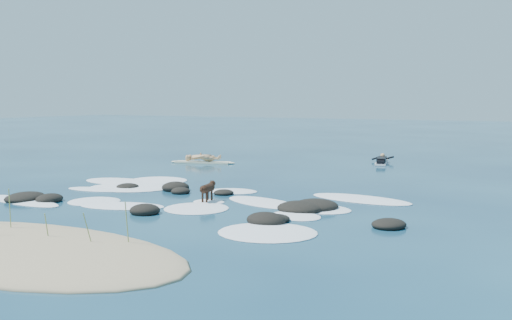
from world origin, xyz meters
The scene contains 8 objects.
ground centered at (0.00, 0.00, 0.00)m, with size 160.00×160.00×0.00m, color #0A2642.
sand_dune centered at (0.00, -8.20, 0.00)m, with size 9.00×4.40×0.60m, color #9E8966.
dune_grass centered at (-0.66, -7.75, 0.61)m, with size 4.27×1.69×1.24m.
reef_rocks centered at (0.72, -1.66, 0.09)m, with size 13.30×5.57×0.44m.
breaking_foam centered at (-0.72, -0.66, 0.01)m, with size 13.84×8.84×0.12m.
standing_surfer_rig centered at (-6.10, 8.67, 0.80)m, with size 3.51×1.40×2.03m.
paddling_surfer_rig centered at (2.40, 13.01, 0.16)m, with size 1.31×2.72×0.47m.
dog centered at (0.49, -1.05, 0.48)m, with size 0.38×1.13×0.72m.
Camera 1 is at (10.62, -16.74, 3.39)m, focal length 40.00 mm.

